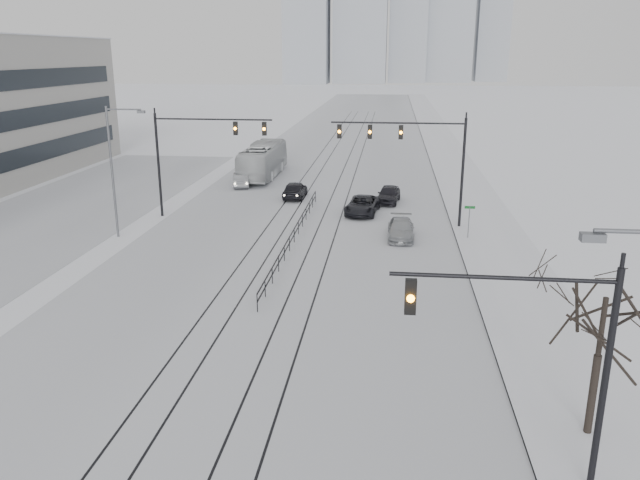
{
  "coord_description": "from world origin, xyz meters",
  "views": [
    {
      "loc": [
        6.33,
        -10.09,
        12.35
      ],
      "look_at": [
        2.88,
        20.19,
        3.2
      ],
      "focal_mm": 35.0,
      "sensor_mm": 36.0,
      "label": 1
    }
  ],
  "objects_px": {
    "sedan_nb_front": "(362,205)",
    "sedan_nb_far": "(389,194)",
    "sedan_sb_outer": "(241,179)",
    "box_truck": "(263,161)",
    "traffic_mast_near": "(548,350)",
    "sedan_sb_inner": "(295,190)",
    "sedan_nb_right": "(401,229)",
    "bare_tree": "(604,313)"
  },
  "relations": [
    {
      "from": "sedan_nb_front",
      "to": "sedan_nb_right",
      "type": "bearing_deg",
      "value": -59.06
    },
    {
      "from": "sedan_sb_outer",
      "to": "sedan_nb_front",
      "type": "xyz_separation_m",
      "value": [
        12.11,
        -9.43,
        0.01
      ]
    },
    {
      "from": "sedan_sb_inner",
      "to": "sedan_sb_outer",
      "type": "height_order",
      "value": "sedan_sb_inner"
    },
    {
      "from": "bare_tree",
      "to": "sedan_nb_right",
      "type": "xyz_separation_m",
      "value": [
        -6.0,
        22.86,
        -3.85
      ]
    },
    {
      "from": "sedan_sb_inner",
      "to": "sedan_nb_right",
      "type": "distance_m",
      "value": 14.78
    },
    {
      "from": "bare_tree",
      "to": "sedan_nb_far",
      "type": "xyz_separation_m",
      "value": [
        -6.94,
        33.56,
        -3.76
      ]
    },
    {
      "from": "box_truck",
      "to": "sedan_nb_right",
      "type": "bearing_deg",
      "value": 124.05
    },
    {
      "from": "traffic_mast_near",
      "to": "bare_tree",
      "type": "bearing_deg",
      "value": 51.24
    },
    {
      "from": "bare_tree",
      "to": "sedan_nb_front",
      "type": "distance_m",
      "value": 30.97
    },
    {
      "from": "sedan_sb_outer",
      "to": "sedan_nb_far",
      "type": "xyz_separation_m",
      "value": [
        14.15,
        -5.26,
        0.04
      ]
    },
    {
      "from": "bare_tree",
      "to": "sedan_nb_far",
      "type": "height_order",
      "value": "bare_tree"
    },
    {
      "from": "sedan_sb_inner",
      "to": "box_truck",
      "type": "relative_size",
      "value": 0.36
    },
    {
      "from": "traffic_mast_near",
      "to": "sedan_nb_far",
      "type": "distance_m",
      "value": 37.04
    },
    {
      "from": "bare_tree",
      "to": "sedan_sb_outer",
      "type": "bearing_deg",
      "value": 118.52
    },
    {
      "from": "traffic_mast_near",
      "to": "bare_tree",
      "type": "distance_m",
      "value": 3.85
    },
    {
      "from": "sedan_sb_outer",
      "to": "sedan_nb_front",
      "type": "bearing_deg",
      "value": 130.2
    },
    {
      "from": "sedan_sb_inner",
      "to": "sedan_nb_front",
      "type": "bearing_deg",
      "value": 142.64
    },
    {
      "from": "traffic_mast_near",
      "to": "box_truck",
      "type": "bearing_deg",
      "value": 110.54
    },
    {
      "from": "box_truck",
      "to": "sedan_nb_far",
      "type": "bearing_deg",
      "value": 142.12
    },
    {
      "from": "box_truck",
      "to": "bare_tree",
      "type": "bearing_deg",
      "value": 114.88
    },
    {
      "from": "bare_tree",
      "to": "sedan_sb_outer",
      "type": "distance_m",
      "value": 44.35
    },
    {
      "from": "sedan_sb_inner",
      "to": "sedan_nb_right",
      "type": "bearing_deg",
      "value": 130.09
    },
    {
      "from": "traffic_mast_near",
      "to": "sedan_sb_inner",
      "type": "distance_m",
      "value": 39.74
    },
    {
      "from": "sedan_nb_front",
      "to": "sedan_nb_far",
      "type": "height_order",
      "value": "sedan_nb_far"
    },
    {
      "from": "bare_tree",
      "to": "sedan_sb_inner",
      "type": "height_order",
      "value": "bare_tree"
    },
    {
      "from": "sedan_nb_far",
      "to": "sedan_sb_outer",
      "type": "bearing_deg",
      "value": 166.92
    },
    {
      "from": "sedan_sb_inner",
      "to": "sedan_nb_right",
      "type": "xyz_separation_m",
      "value": [
        9.2,
        -11.57,
        -0.1
      ]
    },
    {
      "from": "traffic_mast_near",
      "to": "sedan_sb_inner",
      "type": "xyz_separation_m",
      "value": [
        -12.79,
        37.43,
        -3.81
      ]
    },
    {
      "from": "sedan_nb_front",
      "to": "box_truck",
      "type": "bearing_deg",
      "value": 133.71
    },
    {
      "from": "bare_tree",
      "to": "sedan_sb_inner",
      "type": "bearing_deg",
      "value": 113.82
    },
    {
      "from": "box_truck",
      "to": "sedan_nb_front",
      "type": "bearing_deg",
      "value": 127.66
    },
    {
      "from": "sedan_nb_front",
      "to": "sedan_nb_far",
      "type": "xyz_separation_m",
      "value": [
        2.04,
        4.16,
        0.03
      ]
    },
    {
      "from": "traffic_mast_near",
      "to": "sedan_nb_front",
      "type": "bearing_deg",
      "value": 101.46
    },
    {
      "from": "sedan_sb_outer",
      "to": "box_truck",
      "type": "relative_size",
      "value": 0.34
    },
    {
      "from": "sedan_sb_inner",
      "to": "box_truck",
      "type": "height_order",
      "value": "box_truck"
    },
    {
      "from": "traffic_mast_near",
      "to": "sedan_sb_outer",
      "type": "bearing_deg",
      "value": 114.07
    },
    {
      "from": "traffic_mast_near",
      "to": "sedan_sb_outer",
      "type": "xyz_separation_m",
      "value": [
        -18.68,
        41.83,
        -3.87
      ]
    },
    {
      "from": "sedan_nb_far",
      "to": "box_truck",
      "type": "distance_m",
      "value": 16.62
    },
    {
      "from": "sedan_sb_inner",
      "to": "sedan_nb_front",
      "type": "relative_size",
      "value": 0.87
    },
    {
      "from": "sedan_sb_inner",
      "to": "sedan_sb_outer",
      "type": "bearing_deg",
      "value": -35.12
    },
    {
      "from": "sedan_sb_inner",
      "to": "sedan_nb_far",
      "type": "xyz_separation_m",
      "value": [
        8.26,
        -0.87,
        -0.01
      ]
    },
    {
      "from": "bare_tree",
      "to": "sedan_nb_far",
      "type": "relative_size",
      "value": 1.42
    }
  ]
}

